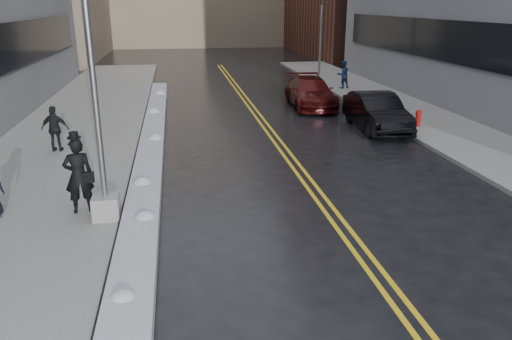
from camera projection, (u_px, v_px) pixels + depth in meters
name	position (u px, v px, depth m)	size (l,w,h in m)	color
ground	(248.00, 250.00, 11.29)	(160.00, 160.00, 0.00)	black
sidewalk_west	(68.00, 142.00, 19.76)	(5.50, 50.00, 0.15)	gray
sidewalk_east	(438.00, 127.00, 22.12)	(4.00, 50.00, 0.15)	gray
lane_line_left	(269.00, 135.00, 21.00)	(0.12, 50.00, 0.01)	gold
lane_line_right	(276.00, 135.00, 21.04)	(0.12, 50.00, 0.01)	gold
snow_ridge	(151.00, 150.00, 18.35)	(0.90, 30.00, 0.34)	silver
lamppost	(98.00, 126.00, 11.86)	(0.65, 0.65, 7.62)	gray
fire_hydrant	(418.00, 117.00, 21.82)	(0.26, 0.26, 0.73)	maroon
traffic_signal	(321.00, 32.00, 33.93)	(0.16, 0.20, 6.00)	gray
pedestrian_fedora	(78.00, 176.00, 12.68)	(0.72, 0.47, 1.97)	black
pedestrian_d	(55.00, 129.00, 18.00)	(0.98, 0.41, 1.67)	black
pedestrian_east	(343.00, 75.00, 31.28)	(0.83, 0.64, 1.70)	navy
car_black	(376.00, 112.00, 21.68)	(1.68, 4.83, 1.59)	black
car_maroon	(310.00, 92.00, 26.47)	(2.16, 5.30, 1.54)	#370808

